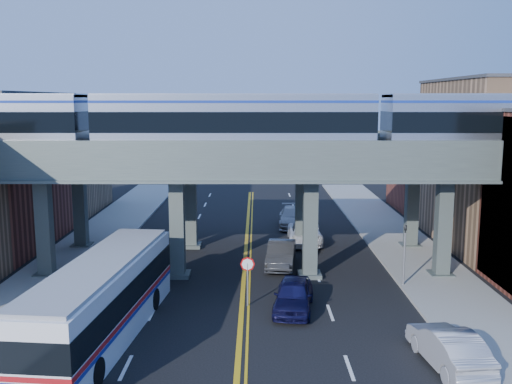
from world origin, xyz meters
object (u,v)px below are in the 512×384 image
Objects in this scene: transit_train at (234,122)px; car_parked_curb at (449,347)px; stop_sign at (248,273)px; car_lane_a at (294,295)px; car_lane_c at (305,234)px; transit_bus at (101,301)px; car_lane_b at (281,254)px; car_lane_d at (292,217)px; traffic_signal at (405,248)px.

transit_train is 17.18m from car_parked_curb.
car_lane_a is at bearing -15.54° from stop_sign.
transit_train reaches higher than stop_sign.
car_lane_c is at bearing -85.64° from car_parked_curb.
car_lane_a is 13.92m from car_lane_c.
car_lane_c is (10.58, 17.27, -1.02)m from transit_bus.
car_lane_b is (-0.29, 7.75, 0.01)m from car_lane_a.
car_lane_b is at bearing -93.63° from car_lane_d.
transit_bus is at bearing -121.83° from transit_train.
car_lane_a is 0.89× the size of car_lane_c.
car_lane_c is (4.92, 8.16, -8.65)m from transit_train.
car_lane_b is 1.00× the size of car_parked_curb.
traffic_signal is 0.74× the size of car_lane_d.
traffic_signal is (8.90, 3.00, 0.54)m from stop_sign.
car_lane_a is 0.95× the size of car_parked_curb.
transit_bus is (-15.38, -7.11, -0.54)m from traffic_signal.
car_lane_d is at bearing 108.65° from traffic_signal.
car_lane_b is at bearing 149.07° from traffic_signal.
transit_train is 13.16m from transit_bus.
transit_bus is at bearing -110.04° from car_lane_d.
car_lane_d is at bearing 72.63° from transit_train.
transit_train reaches higher than car_lane_b.
stop_sign is 7.45m from car_lane_b.
car_lane_d is at bearing -86.96° from car_parked_curb.
car_parked_curb is at bearing -94.07° from traffic_signal.
traffic_signal is 0.78× the size of car_lane_c.
transit_train is 16.91m from car_lane_d.
car_parked_curb is at bearing -52.70° from transit_train.
stop_sign is (0.82, -5.00, -7.62)m from transit_train.
traffic_signal is 11.34m from car_lane_c.
car_lane_b is at bearing 100.07° from car_lane_a.
car_lane_d is (1.47, 11.82, -0.00)m from car_lane_b.
car_lane_b reaches higher than car_lane_d.
car_lane_d is 1.13× the size of car_parked_curb.
transit_train reaches higher than car_lane_c.
stop_sign is 0.19× the size of transit_bus.
car_lane_d is (4.35, 13.92, -8.57)m from transit_train.
car_parked_curb reaches higher than car_lane_d.
car_lane_a is (3.18, -5.65, -8.58)m from transit_train.
transit_train is 10.16× the size of car_parked_curb.
car_lane_a is 19.61m from car_lane_d.
car_lane_b is 0.88× the size of car_lane_d.
car_lane_d is 26.18m from car_parked_curb.
traffic_signal is (9.72, -2.00, -7.08)m from transit_train.
car_parked_curb reaches higher than car_lane_b.
car_lane_c is at bearing 77.73° from car_lane_b.
stop_sign is at bearing -161.37° from traffic_signal.
transit_train is at bearing -120.13° from car_lane_c.
stop_sign reaches higher than car_lane_c.
traffic_signal is at bearing 18.63° from stop_sign.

